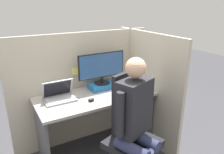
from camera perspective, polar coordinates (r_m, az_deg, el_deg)
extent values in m
cube|color=#B7AD99|center=(2.85, -7.31, -2.84)|extent=(1.86, 0.04, 1.43)
cube|color=#F4EA66|center=(2.71, -9.52, 1.48)|extent=(0.09, 0.01, 0.09)
cube|color=#B7AD99|center=(2.87, 8.99, -2.78)|extent=(0.04, 1.25, 1.43)
cube|color=#9E9993|center=(2.56, -4.36, -5.10)|extent=(1.36, 0.62, 0.03)
cube|color=#4C4C51|center=(2.57, -17.67, -15.42)|extent=(0.03, 0.53, 0.71)
cube|color=#4C4C51|center=(3.03, 7.00, -8.96)|extent=(0.03, 0.53, 0.71)
cube|color=#236BAD|center=(2.74, -2.60, -2.30)|extent=(0.33, 0.20, 0.07)
cylinder|color=black|center=(2.72, -2.61, -1.49)|extent=(0.19, 0.19, 0.01)
cylinder|color=black|center=(2.71, -2.62, -0.60)|extent=(0.04, 0.04, 0.08)
cube|color=black|center=(2.66, -2.73, 3.11)|extent=(0.61, 0.02, 0.31)
cube|color=#2D5184|center=(2.65, -2.60, 3.04)|extent=(0.58, 0.00, 0.28)
cube|color=#99999E|center=(2.48, -13.41, -5.85)|extent=(0.34, 0.22, 0.02)
cube|color=silver|center=(2.49, -13.54, -5.47)|extent=(0.29, 0.12, 0.00)
cube|color=#99999E|center=(2.50, -14.06, -2.94)|extent=(0.34, 0.09, 0.21)
cube|color=black|center=(2.49, -14.03, -2.97)|extent=(0.30, 0.08, 0.18)
ellipsoid|color=black|center=(2.41, -5.47, -5.98)|extent=(0.07, 0.05, 0.04)
cube|color=#2D2D33|center=(2.87, 5.49, -1.63)|extent=(0.04, 0.12, 0.05)
cone|color=orange|center=(2.47, 1.62, -5.01)|extent=(0.05, 0.09, 0.05)
cylinder|color=green|center=(2.52, 0.93, -4.55)|extent=(0.03, 0.02, 0.03)
cube|color=black|center=(2.28, 5.48, -16.99)|extent=(0.58, 0.58, 0.07)
cube|color=black|center=(2.31, 3.93, -6.12)|extent=(0.43, 0.19, 0.64)
cylinder|color=#282D4C|center=(2.07, 5.09, -18.20)|extent=(0.21, 0.36, 0.11)
cylinder|color=#282D4C|center=(2.19, 8.00, -15.94)|extent=(0.21, 0.36, 0.11)
cube|color=#232328|center=(2.07, 5.84, -7.72)|extent=(0.39, 0.30, 0.53)
sphere|color=#D8A884|center=(1.92, 6.22, 2.43)|extent=(0.19, 0.19, 0.19)
cylinder|color=#232328|center=(1.92, 2.22, -9.83)|extent=(0.07, 0.07, 0.43)
cylinder|color=#232328|center=(2.22, 8.94, -5.86)|extent=(0.07, 0.07, 0.43)
cylinder|color=#A3332D|center=(2.92, 4.47, -0.83)|extent=(0.08, 0.08, 0.08)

